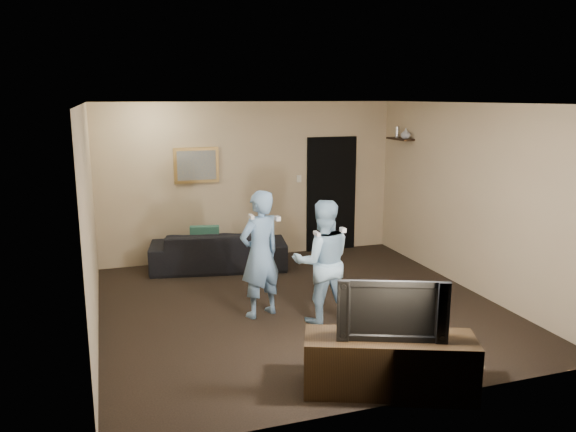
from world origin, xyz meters
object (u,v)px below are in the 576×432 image
object	(u,v)px
sofa	(219,250)
wii_player_right	(322,262)
television	(391,308)
wii_player_left	(260,254)
tv_console	(389,365)

from	to	relation	value
sofa	wii_player_right	xyz separation A→B (m)	(0.76, -2.50, 0.44)
television	wii_player_right	xyz separation A→B (m)	(0.01, 1.72, -0.06)
television	wii_player_left	distance (m)	2.24
tv_console	wii_player_left	distance (m)	2.30
tv_console	wii_player_right	distance (m)	1.79
tv_console	television	world-z (taller)	television
wii_player_right	sofa	bearing A→B (deg)	106.92
television	wii_player_right	bearing A→B (deg)	111.30
wii_player_left	wii_player_right	size ratio (longest dim) A/B	1.05
sofa	television	world-z (taller)	television
sofa	television	size ratio (longest dim) A/B	2.14
sofa	television	xyz separation A→B (m)	(0.75, -4.23, 0.51)
wii_player_right	television	bearing A→B (deg)	-90.49
tv_console	wii_player_right	bearing A→B (deg)	111.30
television	tv_console	bearing A→B (deg)	0.00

